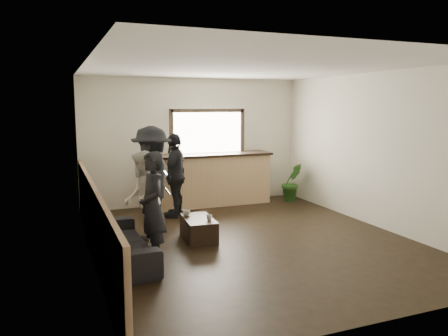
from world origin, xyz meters
name	(u,v)px	position (x,y,z in m)	size (l,w,h in m)	color
ground	(251,240)	(0.00, 0.00, 0.00)	(5.00, 6.00, 0.01)	black
room_shell	(208,154)	(-0.74, 0.00, 1.47)	(5.01, 6.01, 2.80)	silver
bar_counter	(212,176)	(0.30, 2.70, 0.64)	(2.70, 0.68, 2.13)	tan
sofa	(119,241)	(-2.15, -0.18, 0.29)	(1.95, 0.76, 0.57)	black
coffee_table	(199,229)	(-0.79, 0.32, 0.18)	(0.46, 0.83, 0.37)	black
cup_a	(186,213)	(-0.93, 0.57, 0.42)	(0.12, 0.12, 0.10)	silver
cup_b	(209,217)	(-0.67, 0.15, 0.41)	(0.10, 0.10, 0.09)	silver
potted_plant	(292,182)	(2.15, 2.34, 0.44)	(0.49, 0.39, 0.89)	#2D6623
person_a	(152,207)	(-1.70, -0.35, 0.79)	(0.48, 0.60, 1.57)	black
person_b	(142,199)	(-1.70, 0.37, 0.75)	(0.72, 0.84, 1.51)	beige
person_c	(152,180)	(-1.40, 1.04, 0.93)	(1.12, 1.38, 1.86)	black
person_d	(175,175)	(-0.73, 1.97, 0.83)	(0.86, 1.04, 1.66)	black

